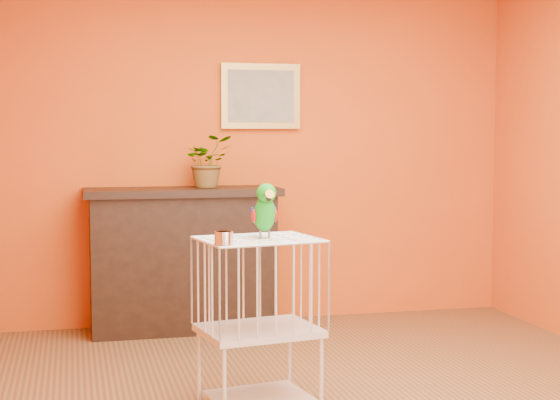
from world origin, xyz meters
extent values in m
plane|color=#D15213|center=(0.00, 2.25, 1.30)|extent=(4.00, 0.00, 4.00)
cube|color=black|center=(-0.64, 2.01, 0.50)|extent=(1.34, 0.45, 1.01)
cube|color=black|center=(-0.64, 2.01, 1.03)|extent=(1.43, 0.51, 0.06)
cube|color=black|center=(-0.64, 1.80, 0.50)|extent=(0.94, 0.02, 0.50)
cube|color=#552718|center=(-0.92, 1.95, 0.39)|extent=(0.06, 0.20, 0.31)
cube|color=#415329|center=(-0.83, 1.95, 0.39)|extent=(0.06, 0.20, 0.31)
cube|color=#552718|center=(-0.73, 1.95, 0.39)|extent=(0.06, 0.20, 0.31)
cube|color=#415329|center=(-0.62, 1.95, 0.39)|extent=(0.06, 0.20, 0.31)
cube|color=#552718|center=(-0.51, 1.95, 0.39)|extent=(0.06, 0.20, 0.31)
imported|color=#26722D|center=(-0.45, 2.03, 1.21)|extent=(0.41, 0.44, 0.30)
cube|color=gold|center=(0.00, 2.22, 1.75)|extent=(0.62, 0.03, 0.50)
cube|color=gray|center=(0.00, 2.21, 1.75)|extent=(0.52, 0.01, 0.40)
cube|color=beige|center=(-0.49, 0.07, 0.07)|extent=(0.56, 0.47, 0.02)
cube|color=beige|center=(-0.49, 0.07, 0.43)|extent=(0.66, 0.55, 0.04)
cube|color=beige|center=(-0.49, 0.07, 0.91)|extent=(0.66, 0.55, 0.01)
cylinder|color=beige|center=(-0.72, -0.18, 0.21)|extent=(0.02, 0.02, 0.41)
cylinder|color=beige|center=(-0.19, -0.09, 0.21)|extent=(0.02, 0.02, 0.41)
cylinder|color=beige|center=(-0.78, 0.23, 0.21)|extent=(0.02, 0.02, 0.41)
cylinder|color=beige|center=(-0.26, 0.32, 0.21)|extent=(0.02, 0.02, 0.41)
cylinder|color=silver|center=(-0.71, -0.16, 0.95)|extent=(0.09, 0.09, 0.06)
cylinder|color=#59544C|center=(-0.47, 0.08, 0.94)|extent=(0.01, 0.01, 0.04)
cylinder|color=#59544C|center=(-0.43, 0.08, 0.94)|extent=(0.01, 0.01, 0.04)
ellipsoid|color=#049A15|center=(-0.45, 0.08, 1.04)|extent=(0.12, 0.17, 0.21)
ellipsoid|color=#049A15|center=(-0.45, 0.05, 1.16)|extent=(0.11, 0.11, 0.10)
cone|color=orange|center=(-0.45, 0.00, 1.14)|extent=(0.05, 0.07, 0.07)
cone|color=black|center=(-0.45, 0.01, 1.13)|extent=(0.03, 0.03, 0.03)
sphere|color=black|center=(-0.49, 0.03, 1.17)|extent=(0.01, 0.01, 0.01)
sphere|color=black|center=(-0.41, 0.03, 1.17)|extent=(0.01, 0.01, 0.01)
ellipsoid|color=#A50C0C|center=(-0.51, 0.09, 1.04)|extent=(0.03, 0.06, 0.07)
ellipsoid|color=navy|center=(-0.39, 0.09, 1.04)|extent=(0.03, 0.06, 0.07)
cone|color=#049A15|center=(-0.45, 0.15, 0.97)|extent=(0.07, 0.15, 0.11)
camera|label=1|loc=(-1.43, -4.27, 1.47)|focal=55.00mm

